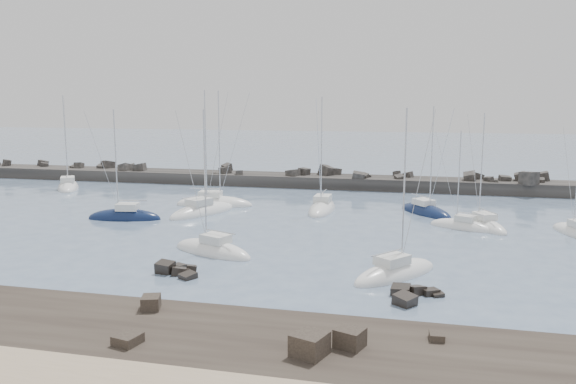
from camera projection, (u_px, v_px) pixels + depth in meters
The scene contains 15 objects.
ground at pixel (267, 247), 52.47m from camera, with size 400.00×400.00×0.00m, color slate.
rock_shelf at pixel (165, 346), 31.32m from camera, with size 140.00×12.35×2.01m.
rock_cluster_near at pixel (177, 272), 44.45m from camera, with size 3.80×3.41×1.62m.
rock_cluster_far at pixel (411, 295), 39.03m from camera, with size 3.77×4.20×1.28m.
breakwater at pixel (286, 184), 90.56m from camera, with size 115.00×7.52×5.05m.
sailboat_1 at pixel (68, 187), 87.37m from camera, with size 7.79×9.90×15.53m.
sailboat_2 at pixel (125, 218), 64.83m from camera, with size 8.86×3.99×13.70m.
sailboat_3 at pixel (202, 212), 67.92m from camera, with size 7.01×10.49×15.98m.
sailboat_4 at pixel (214, 204), 73.20m from camera, with size 10.43×4.39×15.97m.
sailboat_5 at pixel (213, 251), 50.40m from camera, with size 9.09×5.82×13.89m.
sailboat_6 at pixel (322, 209), 69.81m from camera, with size 3.00×9.55×15.14m.
sailboat_7 at pixel (395, 274), 43.80m from camera, with size 7.63×8.71×14.11m.
sailboat_8 at pixel (426, 212), 68.01m from camera, with size 7.56×8.61×13.94m.
sailboat_9 at pixel (462, 227), 60.14m from camera, with size 7.37×4.97×11.32m.
sailboat_10 at pixel (482, 226), 60.72m from camera, with size 6.07×8.62×13.26m.
Camera 1 is at (13.54, -49.17, 13.54)m, focal length 35.00 mm.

